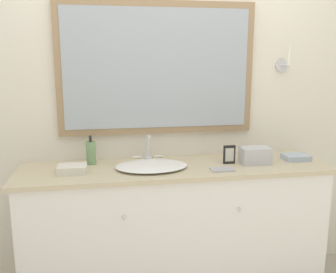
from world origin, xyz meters
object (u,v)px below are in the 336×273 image
at_px(soap_bottle, 91,152).
at_px(picture_frame, 229,155).
at_px(appliance_box, 255,156).
at_px(sink_basin, 151,165).

height_order(soap_bottle, picture_frame, soap_bottle).
distance_m(soap_bottle, appliance_box, 1.10).
bearing_deg(picture_frame, soap_bottle, 170.80).
bearing_deg(sink_basin, appliance_box, -1.21).
relative_size(soap_bottle, appliance_box, 1.01).
height_order(sink_basin, soap_bottle, soap_bottle).
distance_m(soap_bottle, picture_frame, 0.92).
relative_size(appliance_box, picture_frame, 1.54).
bearing_deg(picture_frame, sink_basin, -178.40).
xyz_separation_m(sink_basin, appliance_box, (0.70, -0.01, 0.04)).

